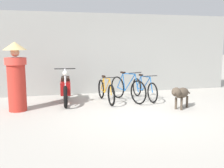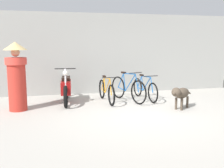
% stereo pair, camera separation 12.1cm
% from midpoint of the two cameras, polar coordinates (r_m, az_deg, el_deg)
% --- Properties ---
extents(ground_plane, '(60.00, 60.00, 0.00)m').
position_cam_midpoint_polar(ground_plane, '(6.62, 6.58, -6.54)').
color(ground_plane, '#ADA89E').
extents(shop_wall_back, '(8.85, 0.20, 2.78)m').
position_cam_midpoint_polar(shop_wall_back, '(9.39, -0.06, 6.63)').
color(shop_wall_back, gray).
rests_on(shop_wall_back, ground).
extents(bicycle_0, '(0.46, 1.70, 0.80)m').
position_cam_midpoint_polar(bicycle_0, '(7.87, -1.78, -1.57)').
color(bicycle_0, black).
rests_on(bicycle_0, ground).
extents(bicycle_1, '(0.66, 1.66, 0.92)m').
position_cam_midpoint_polar(bicycle_1, '(7.99, 2.92, -1.07)').
color(bicycle_1, black).
rests_on(bicycle_1, ground).
extents(bicycle_2, '(0.46, 1.67, 0.80)m').
position_cam_midpoint_polar(bicycle_2, '(8.30, 6.59, -1.07)').
color(bicycle_2, black).
rests_on(bicycle_2, ground).
extents(motorcycle, '(0.58, 1.98, 1.06)m').
position_cam_midpoint_polar(motorcycle, '(7.90, -10.50, -0.92)').
color(motorcycle, black).
rests_on(motorcycle, ground).
extents(stray_dog, '(0.89, 0.72, 0.62)m').
position_cam_midpoint_polar(stray_dog, '(7.23, 14.26, -2.00)').
color(stray_dog, '#4C3F33').
rests_on(stray_dog, ground).
extents(person_in_robes, '(0.84, 0.84, 1.79)m').
position_cam_midpoint_polar(person_in_robes, '(7.19, -20.59, 2.00)').
color(person_in_robes, '#B72D23').
rests_on(person_in_robes, ground).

